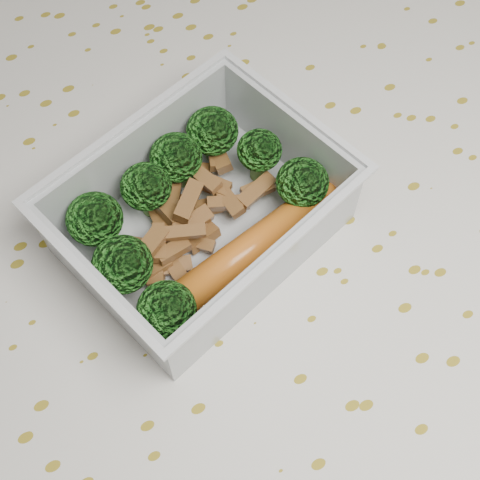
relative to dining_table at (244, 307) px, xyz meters
name	(u,v)px	position (x,y,z in m)	size (l,w,h in m)	color
ground_plane	(242,459)	(0.00, 0.00, -0.67)	(4.00, 4.00, 0.00)	olive
dining_table	(244,307)	(0.00, 0.00, 0.00)	(1.40, 0.90, 0.75)	brown
tablecloth	(245,281)	(0.00, 0.00, 0.05)	(1.46, 0.96, 0.19)	silver
lunch_container	(202,218)	(-0.02, 0.03, 0.11)	(0.22, 0.19, 0.06)	silver
broccoli_florets	(181,203)	(-0.03, 0.04, 0.12)	(0.17, 0.15, 0.05)	#608C3F
meat_pile	(187,217)	(-0.03, 0.04, 0.11)	(0.12, 0.09, 0.03)	brown
sausage	(246,252)	(0.00, -0.01, 0.11)	(0.16, 0.05, 0.02)	#C8651B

